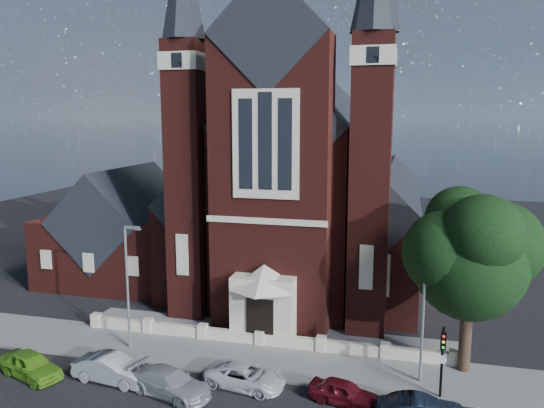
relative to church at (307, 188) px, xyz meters
The scene contains 15 objects.
ground 11.40m from the church, 90.00° to the right, with size 120.00×120.00×0.00m, color black.
pavement_strip 20.18m from the church, 90.00° to the right, with size 60.00×5.00×0.12m, color slate.
forecourt_paving 16.60m from the church, 90.00° to the right, with size 26.00×3.00×0.14m, color slate.
forecourt_wall 18.37m from the church, 90.00° to the right, with size 24.00×0.40×0.90m, color beige.
church is the anchor object (origin of this frame).
parish_hall 17.26m from the church, 162.84° to the right, with size 12.00×12.20×10.24m.
street_tree 21.38m from the church, 53.83° to the right, with size 6.40×6.60×10.70m.
street_lamp_left 20.84m from the church, 112.66° to the right, with size 1.16×0.22×8.09m.
street_lamp_right 21.76m from the church, 61.96° to the right, with size 1.16×0.22×8.09m.
traffic_signal 23.94m from the church, 61.80° to the right, with size 0.28×0.42×4.00m.
car_lime_van 27.44m from the church, 116.05° to the right, with size 1.73×4.30×1.47m, color #61A621.
car_silver_a 25.15m from the church, 106.48° to the right, with size 1.59×4.56×1.50m, color #919498.
car_silver_b 24.95m from the church, 97.32° to the right, with size 1.95×4.80×1.39m, color #9EA0A5.
car_white_suv 23.11m from the church, 88.30° to the right, with size 2.08×4.50×1.25m, color white.
car_dark_red 24.19m from the church, 74.63° to the right, with size 1.47×3.65×1.24m, color #5A0F18.
Camera 1 is at (8.75, -24.89, 14.80)m, focal length 35.00 mm.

